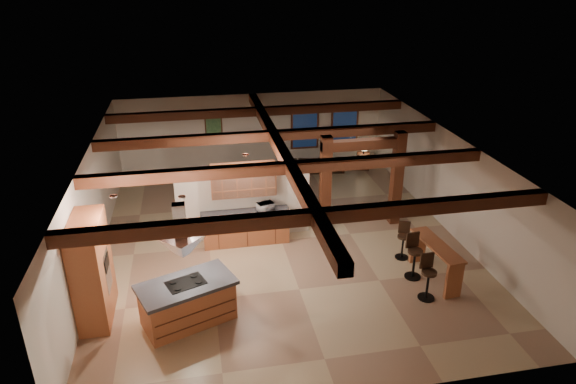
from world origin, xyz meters
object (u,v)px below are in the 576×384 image
at_px(kitchen_island, 188,302).
at_px(dining_table, 277,194).
at_px(sofa, 317,163).
at_px(bar_counter, 436,256).

relative_size(kitchen_island, dining_table, 1.23).
distance_m(sofa, bar_counter, 7.84).
distance_m(dining_table, bar_counter, 6.04).
distance_m(kitchen_island, bar_counter, 6.14).
relative_size(dining_table, bar_counter, 0.98).
bearing_deg(dining_table, sofa, 64.42).
bearing_deg(bar_counter, sofa, 98.18).
bearing_deg(bar_counter, kitchen_island, -174.75).
distance_m(kitchen_island, sofa, 9.71).
xyz_separation_m(dining_table, bar_counter, (3.15, -5.14, 0.33)).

